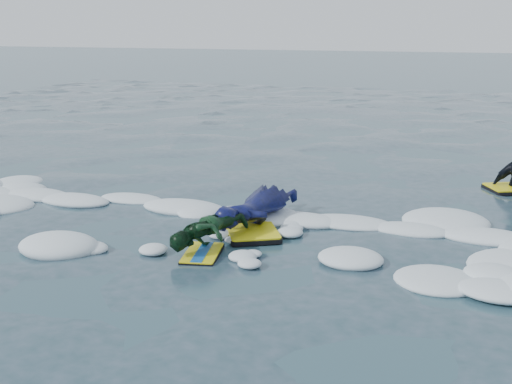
{
  "coord_description": "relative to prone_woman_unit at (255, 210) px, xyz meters",
  "views": [
    {
      "loc": [
        3.18,
        -6.74,
        2.68
      ],
      "look_at": [
        0.27,
        1.6,
        0.36
      ],
      "focal_mm": 45.0,
      "sensor_mm": 36.0,
      "label": 1
    }
  ],
  "objects": [
    {
      "name": "ground",
      "position": [
        -0.42,
        -1.13,
        -0.24
      ],
      "size": [
        120.0,
        120.0,
        0.0
      ],
      "primitive_type": "plane",
      "color": "#1C3A45",
      "rests_on": "ground"
    },
    {
      "name": "foam_band",
      "position": [
        -0.42,
        -0.1,
        -0.24
      ],
      "size": [
        12.0,
        3.1,
        0.3
      ],
      "primitive_type": null,
      "color": "white",
      "rests_on": "ground"
    },
    {
      "name": "prone_woman_unit",
      "position": [
        0.0,
        0.0,
        0.0
      ],
      "size": [
        1.17,
        1.89,
        0.47
      ],
      "rotation": [
        0.0,
        0.0,
        2.08
      ],
      "color": "black",
      "rests_on": "ground"
    },
    {
      "name": "prone_child_unit",
      "position": [
        -0.21,
        -1.12,
        -0.02
      ],
      "size": [
        0.91,
        1.24,
        0.43
      ],
      "rotation": [
        0.0,
        0.0,
        1.77
      ],
      "color": "black",
      "rests_on": "ground"
    }
  ]
}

